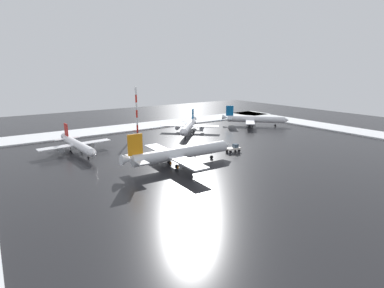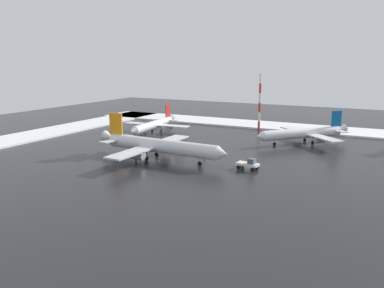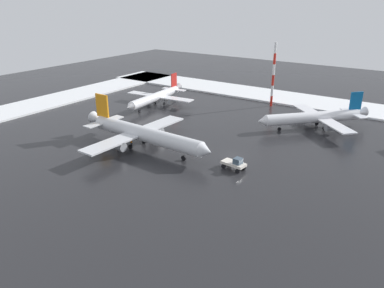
{
  "view_description": "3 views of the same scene",
  "coord_description": "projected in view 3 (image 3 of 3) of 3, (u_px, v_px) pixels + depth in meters",
  "views": [
    {
      "loc": [
        58.91,
        73.25,
        25.11
      ],
      "look_at": [
        8.71,
        0.45,
        3.18
      ],
      "focal_mm": 28.0,
      "sensor_mm": 36.0,
      "label": 1
    },
    {
      "loc": [
        -27.67,
        78.39,
        21.95
      ],
      "look_at": [
        12.17,
        1.59,
        3.12
      ],
      "focal_mm": 35.0,
      "sensor_mm": 36.0,
      "label": 2
    },
    {
      "loc": [
        -32.99,
        63.25,
        30.45
      ],
      "look_at": [
        6.22,
        6.01,
        3.06
      ],
      "focal_mm": 35.0,
      "sensor_mm": 36.0,
      "label": 3
    }
  ],
  "objects": [
    {
      "name": "ground_plane",
      "position": [
        233.0,
        155.0,
        77.06
      ],
      "size": [
        240.0,
        240.0,
        0.0
      ],
      "primitive_type": "plane",
      "color": "#232326"
    },
    {
      "name": "snow_bank_far",
      "position": [
        311.0,
        102.0,
        115.33
      ],
      "size": [
        152.0,
        16.0,
        0.52
      ],
      "primitive_type": "cube",
      "color": "white",
      "rests_on": "ground_plane"
    },
    {
      "name": "snow_bank_right",
      "position": [
        36.0,
        105.0,
        112.18
      ],
      "size": [
        14.0,
        116.0,
        0.52
      ],
      "primitive_type": "cube",
      "color": "white",
      "rests_on": "ground_plane"
    },
    {
      "name": "airplane_foreground_jet",
      "position": [
        143.0,
        134.0,
        79.38
      ],
      "size": [
        33.82,
        28.0,
        10.05
      ],
      "rotation": [
        0.0,
        0.0,
        3.11
      ],
      "color": "silver",
      "rests_on": "ground_plane"
    },
    {
      "name": "airplane_parked_portside",
      "position": [
        315.0,
        117.0,
        91.87
      ],
      "size": [
        22.29,
        23.24,
        8.64
      ],
      "rotation": [
        0.0,
        0.0,
        0.82
      ],
      "color": "white",
      "rests_on": "ground_plane"
    },
    {
      "name": "airplane_distant_tail",
      "position": [
        156.0,
        97.0,
        111.44
      ],
      "size": [
        22.33,
        26.88,
        7.98
      ],
      "rotation": [
        0.0,
        0.0,
        1.65
      ],
      "color": "white",
      "rests_on": "ground_plane"
    },
    {
      "name": "pushback_tug",
      "position": [
        235.0,
        163.0,
        70.24
      ],
      "size": [
        4.81,
        2.74,
        2.5
      ],
      "rotation": [
        0.0,
        0.0,
        3.03
      ],
      "color": "silver",
      "rests_on": "ground_plane"
    },
    {
      "name": "ground_crew_mid_apron",
      "position": [
        118.0,
        147.0,
        78.51
      ],
      "size": [
        0.36,
        0.36,
        1.71
      ],
      "rotation": [
        0.0,
        0.0,
        2.67
      ],
      "color": "black",
      "rests_on": "ground_plane"
    },
    {
      "name": "ground_crew_beside_wing",
      "position": [
        193.0,
        145.0,
        79.69
      ],
      "size": [
        0.36,
        0.36,
        1.71
      ],
      "rotation": [
        0.0,
        0.0,
        4.65
      ],
      "color": "black",
      "rests_on": "ground_plane"
    },
    {
      "name": "ground_crew_by_nose_gear",
      "position": [
        131.0,
        142.0,
        81.38
      ],
      "size": [
        0.36,
        0.36,
        1.71
      ],
      "rotation": [
        0.0,
        0.0,
        2.28
      ],
      "color": "black",
      "rests_on": "ground_plane"
    },
    {
      "name": "antenna_mast",
      "position": [
        273.0,
        75.0,
        108.35
      ],
      "size": [
        0.7,
        0.7,
        18.59
      ],
      "color": "red",
      "rests_on": "ground_plane"
    }
  ]
}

